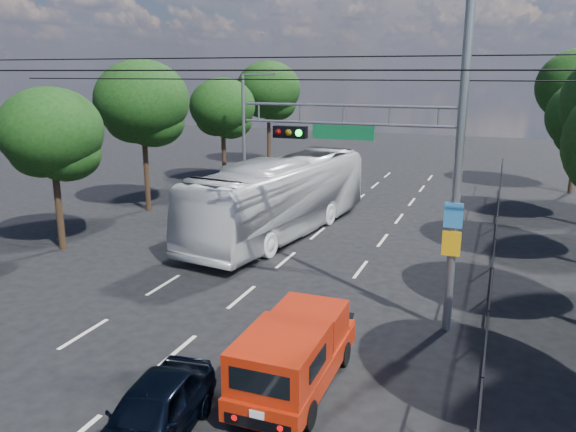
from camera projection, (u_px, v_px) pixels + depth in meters
The scene contains 13 objects.
lane_markings at pixel (303, 246), 23.80m from camera, with size 6.12×38.00×0.01m.
signal_mast at pixel (413, 145), 15.22m from camera, with size 6.43×0.39×9.50m.
streetlight_left at pixel (246, 129), 32.25m from camera, with size 2.09×0.22×7.08m.
utility_wires at pixel (248, 69), 17.33m from camera, with size 22.00×5.04×0.74m.
fence_right at pixel (494, 256), 19.25m from camera, with size 0.06×34.03×2.00m.
tree_left_b at pixel (52, 139), 22.26m from camera, with size 4.08×4.08×6.63m.
tree_left_c at pixel (143, 107), 28.59m from camera, with size 4.80×4.80×7.80m.
tree_left_d at pixel (223, 111), 35.85m from camera, with size 4.20×4.20×6.83m.
tree_left_e at pixel (269, 94), 42.94m from camera, with size 4.92×4.92×7.99m.
red_pickup at pixel (295, 353), 12.84m from camera, with size 1.76×4.69×1.74m.
navy_hatchback at pixel (153, 414), 11.04m from camera, with size 1.50×3.74×1.27m, color black.
white_bus at pixel (281, 197), 25.20m from camera, with size 2.87×12.28×3.42m, color silver.
white_van at pixel (251, 200), 29.48m from camera, with size 1.32×3.78×1.25m, color silver.
Camera 1 is at (7.58, -7.44, 7.17)m, focal length 35.00 mm.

